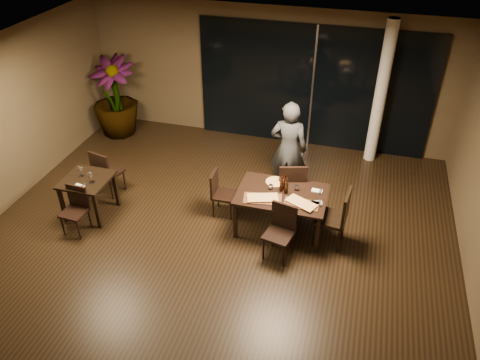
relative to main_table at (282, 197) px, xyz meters
The scene contains 30 objects.
ground 1.45m from the main_table, 141.34° to the right, with size 8.00×8.00×0.00m, color black.
wall_back 3.50m from the main_table, 107.10° to the left, with size 8.00×0.10×3.00m, color #4D3E29.
ceiling 2.67m from the main_table, 141.34° to the right, with size 8.00×8.00×0.04m, color silver.
window_panel 3.23m from the main_table, 90.00° to the left, with size 5.00×0.06×2.70m, color black.
column 3.28m from the main_table, 63.84° to the left, with size 0.24×0.24×3.00m, color silver.
main_table is the anchor object (origin of this frame).
side_table 3.44m from the main_table, behind, with size 0.80×0.80×0.75m.
chair_main_far 0.53m from the main_table, 81.63° to the left, with size 0.61×0.61×1.05m.
chair_main_near 0.65m from the main_table, 79.12° to the right, with size 0.51×0.51×0.93m.
chair_main_left 1.17m from the main_table, behind, with size 0.41×0.41×0.86m.
chair_main_right 0.96m from the main_table, ahead, with size 0.54×0.54×1.06m.
chair_side_far 3.41m from the main_table, behind, with size 0.54×0.54×0.96m.
chair_side_near 3.52m from the main_table, 164.14° to the right, with size 0.42×0.42×0.85m.
diner 1.19m from the main_table, 96.02° to the left, with size 0.64×0.43×1.89m, color #2A2D2F.
potted_plant 5.03m from the main_table, 150.92° to the left, with size 1.00×1.00×1.83m, color #1B4B19.
pizza_board_left 0.38m from the main_table, 138.43° to the right, with size 0.63×0.31×0.01m, color #4F2A19.
pizza_board_right 0.43m from the main_table, 31.03° to the right, with size 0.56×0.28×0.01m, color #492B17.
oblong_pizza_left 0.38m from the main_table, 138.43° to the right, with size 0.49×0.23×0.02m, color #691809, non-canonical shape.
oblong_pizza_right 0.43m from the main_table, 31.03° to the right, with size 0.48×0.22×0.02m, color maroon, non-canonical shape.
round_pizza 0.35m from the main_table, 121.26° to the left, with size 0.33×0.33×0.01m, color #B11B13.
bottle_a 0.23m from the main_table, 113.37° to the left, with size 0.06×0.06×0.28m, color black, non-canonical shape.
bottle_b 0.24m from the main_table, 25.05° to the left, with size 0.07×0.07×0.30m, color black, non-canonical shape.
bottle_c 0.26m from the main_table, 82.47° to the left, with size 0.06×0.06×0.29m, color black, non-canonical shape.
tumbler_left 0.25m from the main_table, 161.60° to the left, with size 0.07×0.07×0.09m, color white.
tumbler_right 0.30m from the main_table, 37.01° to the left, with size 0.08×0.08×0.09m, color white.
napkin_near 0.61m from the main_table, 10.76° to the right, with size 0.18×0.10×0.01m, color silver.
napkin_far 0.60m from the main_table, 22.08° to the left, with size 0.18×0.10×0.01m, color white.
wine_glass_a 3.55m from the main_table, behind, with size 0.08×0.08×0.18m, color white, non-canonical shape.
wine_glass_b 3.31m from the main_table, behind, with size 0.09×0.09×0.20m, color white, non-canonical shape.
side_napkin 3.47m from the main_table, 167.64° to the right, with size 0.18×0.11×0.01m, color silver.
Camera 1 is at (2.04, -5.52, 5.32)m, focal length 35.00 mm.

